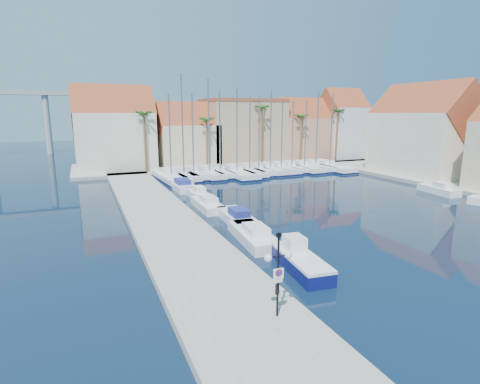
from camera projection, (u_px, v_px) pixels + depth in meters
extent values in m
plane|color=black|center=(356.00, 269.00, 23.18)|extent=(260.00, 260.00, 0.00)
cube|color=gray|center=(166.00, 223.00, 31.86)|extent=(6.00, 77.00, 0.50)
cube|color=gray|center=(228.00, 163.00, 70.20)|extent=(54.00, 16.00, 0.50)
cube|color=gray|center=(476.00, 185.00, 48.85)|extent=(12.00, 60.00, 0.50)
cylinder|color=black|center=(278.00, 275.00, 16.44)|extent=(0.10, 0.10, 3.93)
cylinder|color=black|center=(273.00, 257.00, 16.17)|extent=(0.49, 0.07, 0.05)
cylinder|color=black|center=(283.00, 256.00, 16.34)|extent=(0.49, 0.07, 0.05)
sphere|color=white|center=(268.00, 258.00, 16.09)|extent=(0.35, 0.35, 0.35)
sphere|color=white|center=(288.00, 255.00, 16.43)|extent=(0.35, 0.35, 0.35)
cube|color=black|center=(279.00, 235.00, 16.06)|extent=(0.22, 0.13, 0.16)
cube|color=white|center=(279.00, 274.00, 16.37)|extent=(0.49, 0.05, 0.49)
cylinder|color=red|center=(279.00, 273.00, 16.33)|extent=(0.33, 0.03, 0.33)
cylinder|color=#1933A5|center=(279.00, 273.00, 16.32)|extent=(0.24, 0.02, 0.24)
cube|color=white|center=(278.00, 281.00, 16.44)|extent=(0.39, 0.04, 0.14)
cylinder|color=black|center=(277.00, 289.00, 18.84)|extent=(0.21, 0.21, 0.52)
cube|color=#0D1151|center=(301.00, 265.00, 22.82)|extent=(2.37, 5.52, 0.80)
cube|color=white|center=(302.00, 257.00, 22.72)|extent=(2.37, 5.52, 0.18)
cube|color=white|center=(294.00, 244.00, 23.62)|extent=(1.31, 1.55, 0.98)
cube|color=white|center=(253.00, 236.00, 28.18)|extent=(2.66, 6.71, 0.80)
cube|color=white|center=(256.00, 229.00, 27.42)|extent=(1.66, 2.41, 0.60)
cube|color=white|center=(237.00, 218.00, 32.98)|extent=(2.36, 6.29, 0.80)
cube|color=navy|center=(239.00, 212.00, 32.27)|extent=(1.52, 2.24, 0.60)
cube|color=white|center=(207.00, 205.00, 37.67)|extent=(1.97, 6.00, 0.80)
cube|color=white|center=(209.00, 199.00, 36.98)|extent=(1.36, 2.10, 0.60)
cube|color=white|center=(198.00, 194.00, 42.67)|extent=(1.76, 5.17, 0.80)
cube|color=white|center=(199.00, 189.00, 42.07)|extent=(1.19, 1.82, 0.60)
cube|color=white|center=(181.00, 186.00, 47.69)|extent=(2.41, 7.04, 0.80)
cube|color=navy|center=(182.00, 181.00, 46.92)|extent=(1.62, 2.48, 0.60)
cube|color=white|center=(438.00, 190.00, 44.91)|extent=(2.30, 5.43, 0.80)
cube|color=white|center=(442.00, 185.00, 44.27)|extent=(1.39, 1.97, 0.60)
cube|color=white|center=(170.00, 177.00, 53.38)|extent=(3.71, 11.97, 1.00)
cube|color=#0D1541|center=(170.00, 180.00, 53.45)|extent=(3.77, 12.03, 0.28)
cube|color=white|center=(168.00, 171.00, 54.26)|extent=(2.34, 3.66, 0.60)
cylinder|color=slate|center=(170.00, 135.00, 51.62)|extent=(0.20, 0.20, 11.03)
cube|color=white|center=(183.00, 175.00, 54.99)|extent=(3.03, 10.10, 1.00)
cube|color=#0D1541|center=(183.00, 178.00, 55.06)|extent=(3.09, 10.16, 0.28)
cube|color=white|center=(181.00, 169.00, 55.71)|extent=(1.95, 3.07, 0.60)
cylinder|color=slate|center=(182.00, 124.00, 53.02)|extent=(0.20, 0.20, 13.89)
cube|color=white|center=(193.00, 174.00, 56.01)|extent=(2.46, 9.14, 1.00)
cube|color=#0D1541|center=(193.00, 176.00, 56.08)|extent=(2.52, 9.20, 0.28)
cube|color=white|center=(191.00, 168.00, 56.67)|extent=(1.69, 2.75, 0.60)
cylinder|color=slate|center=(193.00, 133.00, 54.35)|extent=(0.20, 0.20, 11.17)
cube|color=white|center=(208.00, 174.00, 56.33)|extent=(2.71, 9.47, 1.00)
cube|color=#0D1541|center=(208.00, 176.00, 56.40)|extent=(2.77, 9.54, 0.28)
cube|color=white|center=(206.00, 168.00, 57.00)|extent=(1.79, 2.87, 0.60)
cylinder|color=slate|center=(209.00, 126.00, 54.44)|extent=(0.20, 0.20, 13.31)
cube|color=white|center=(219.00, 173.00, 57.43)|extent=(2.38, 8.81, 1.00)
cube|color=#0D1541|center=(219.00, 175.00, 57.50)|extent=(2.44, 8.87, 0.28)
cube|color=white|center=(217.00, 167.00, 58.06)|extent=(1.63, 2.65, 0.60)
cylinder|color=slate|center=(220.00, 131.00, 55.73)|extent=(0.20, 0.20, 11.66)
cube|color=white|center=(235.00, 173.00, 57.47)|extent=(3.12, 11.99, 1.00)
cube|color=#0D1541|center=(235.00, 175.00, 57.54)|extent=(3.19, 12.05, 0.28)
cube|color=white|center=(233.00, 167.00, 58.39)|extent=(2.18, 3.60, 0.60)
cylinder|color=slate|center=(237.00, 130.00, 55.60)|extent=(0.20, 0.20, 11.93)
cube|color=white|center=(248.00, 171.00, 58.71)|extent=(3.19, 10.44, 1.00)
cube|color=#0D1541|center=(248.00, 174.00, 58.78)|extent=(3.25, 10.51, 0.28)
cube|color=white|center=(246.00, 166.00, 59.50)|extent=(2.03, 3.19, 0.60)
cylinder|color=slate|center=(250.00, 133.00, 57.01)|extent=(0.20, 0.20, 10.92)
cube|color=white|center=(258.00, 171.00, 59.54)|extent=(2.58, 8.94, 1.00)
cube|color=#0D1541|center=(258.00, 173.00, 59.61)|extent=(2.64, 9.00, 0.28)
cube|color=white|center=(255.00, 165.00, 60.18)|extent=(1.70, 2.71, 0.60)
cylinder|color=slate|center=(259.00, 133.00, 57.89)|extent=(0.20, 0.20, 11.05)
cube|color=white|center=(269.00, 170.00, 60.26)|extent=(2.78, 9.36, 1.00)
cube|color=#0D1541|center=(269.00, 172.00, 60.32)|extent=(2.84, 9.43, 0.28)
cube|color=white|center=(266.00, 164.00, 60.91)|extent=(1.80, 2.85, 0.60)
cylinder|color=slate|center=(271.00, 129.00, 58.51)|extent=(0.20, 0.20, 11.99)
cube|color=white|center=(279.00, 169.00, 61.23)|extent=(3.17, 9.75, 1.00)
cube|color=#0D1541|center=(279.00, 171.00, 61.30)|extent=(3.23, 9.81, 0.28)
cube|color=white|center=(276.00, 164.00, 61.91)|extent=(1.95, 3.00, 0.60)
cylinder|color=slate|center=(282.00, 133.00, 59.62)|extent=(0.20, 0.20, 10.62)
cube|color=white|center=(290.00, 168.00, 62.37)|extent=(2.41, 8.60, 1.00)
cube|color=#0D1541|center=(290.00, 170.00, 62.43)|extent=(2.47, 8.66, 0.28)
cube|color=white|center=(288.00, 163.00, 62.98)|extent=(1.61, 2.60, 0.60)
cylinder|color=slate|center=(293.00, 134.00, 60.80)|extent=(0.20, 0.20, 10.45)
cube|color=white|center=(303.00, 168.00, 62.52)|extent=(2.59, 9.75, 1.00)
cube|color=#0D1541|center=(303.00, 170.00, 62.59)|extent=(2.65, 9.81, 0.28)
cube|color=white|center=(300.00, 163.00, 63.23)|extent=(1.79, 2.93, 0.60)
cylinder|color=slate|center=(306.00, 134.00, 60.91)|extent=(0.20, 0.20, 10.43)
cube|color=white|center=(314.00, 167.00, 63.61)|extent=(2.73, 9.60, 1.00)
cube|color=#0D1541|center=(314.00, 169.00, 63.68)|extent=(2.79, 9.66, 0.28)
cube|color=white|center=(311.00, 162.00, 64.31)|extent=(1.81, 2.91, 0.60)
cylinder|color=slate|center=(317.00, 129.00, 61.84)|extent=(0.20, 0.20, 11.92)
cube|color=white|center=(327.00, 167.00, 63.69)|extent=(3.43, 12.03, 1.00)
cube|color=#0D1541|center=(327.00, 169.00, 63.76)|extent=(3.49, 12.09, 0.28)
cube|color=white|center=(323.00, 161.00, 64.59)|extent=(2.27, 3.64, 0.60)
cylinder|color=slate|center=(331.00, 129.00, 61.85)|extent=(0.20, 0.20, 11.74)
cube|color=beige|center=(115.00, 141.00, 60.69)|extent=(12.00, 9.00, 9.00)
cube|color=maroon|center=(113.00, 113.00, 59.77)|extent=(12.30, 9.00, 9.00)
cube|color=#CEB391|center=(187.00, 145.00, 65.47)|extent=(10.00, 8.00, 7.00)
cube|color=maroon|center=(187.00, 125.00, 64.75)|extent=(10.30, 8.00, 8.00)
cube|color=tan|center=(243.00, 132.00, 70.16)|extent=(14.00, 10.00, 11.00)
cube|color=maroon|center=(243.00, 101.00, 68.97)|extent=(14.20, 10.20, 0.50)
cube|color=tan|center=(300.00, 139.00, 74.14)|extent=(10.00, 8.00, 8.00)
cube|color=maroon|center=(301.00, 118.00, 73.32)|extent=(10.30, 8.00, 8.00)
cube|color=silver|center=(341.00, 133.00, 76.47)|extent=(8.00, 8.00, 10.00)
cube|color=maroon|center=(342.00, 108.00, 75.44)|extent=(8.30, 8.00, 8.00)
cube|color=beige|center=(422.00, 144.00, 55.98)|extent=(9.00, 14.00, 9.00)
cube|color=maroon|center=(425.00, 113.00, 55.05)|extent=(9.00, 14.30, 9.00)
cylinder|color=brown|center=(145.00, 143.00, 57.71)|extent=(0.36, 0.36, 9.00)
sphere|color=#235317|center=(144.00, 114.00, 56.82)|extent=(2.60, 2.60, 2.60)
cylinder|color=brown|center=(207.00, 144.00, 61.63)|extent=(0.36, 0.36, 8.00)
sphere|color=#235317|center=(207.00, 120.00, 60.84)|extent=(2.60, 2.60, 2.60)
cylinder|color=brown|center=(262.00, 136.00, 65.24)|extent=(0.36, 0.36, 10.00)
sphere|color=#235317|center=(262.00, 108.00, 64.24)|extent=(2.60, 2.60, 2.60)
cylinder|color=brown|center=(301.00, 140.00, 68.44)|extent=(0.36, 0.36, 8.50)
sphere|color=#235317|center=(301.00, 117.00, 67.60)|extent=(2.60, 2.60, 2.60)
cylinder|color=brown|center=(337.00, 136.00, 71.39)|extent=(0.36, 0.36, 9.50)
sphere|color=#235317|center=(338.00, 111.00, 70.44)|extent=(2.60, 2.60, 2.60)
cylinder|color=#9E9E99|center=(48.00, 124.00, 87.25)|extent=(1.40, 1.40, 14.00)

